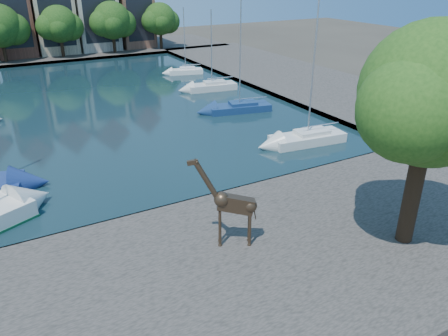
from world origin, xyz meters
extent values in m
plane|color=#38332B|center=(0.00, 0.00, 0.00)|extent=(160.00, 160.00, 0.00)
cube|color=black|center=(0.00, 24.00, 0.04)|extent=(38.00, 50.00, 0.08)
cube|color=#504A45|center=(0.00, -7.00, 0.25)|extent=(50.00, 14.00, 0.50)
cube|color=#504A45|center=(0.00, 56.00, 0.25)|extent=(60.00, 16.00, 0.50)
cube|color=#504A45|center=(25.00, 24.00, 0.25)|extent=(14.00, 52.00, 0.50)
cylinder|color=#332114|center=(7.50, -9.00, 3.25)|extent=(0.80, 0.80, 5.50)
sphere|color=#1F4915|center=(7.50, -9.00, 7.92)|extent=(6.40, 6.40, 6.40)
sphere|color=#1F4915|center=(5.74, -9.40, 7.60)|extent=(4.48, 4.48, 4.48)
cube|color=brown|center=(-4.00, 56.00, 7.00)|extent=(5.39, 9.00, 13.00)
cube|color=black|center=(-4.00, 51.52, 7.00)|extent=(4.40, 0.05, 9.75)
cube|color=tan|center=(2.00, 56.00, 6.25)|extent=(5.88, 9.00, 11.50)
cube|color=black|center=(2.00, 51.52, 6.25)|extent=(4.80, 0.05, 8.62)
cube|color=#BDB2A2|center=(8.50, 56.00, 6.50)|extent=(6.37, 9.00, 12.00)
cube|color=black|center=(8.50, 51.52, 6.50)|extent=(5.20, 0.05, 9.00)
cube|color=brown|center=(15.00, 56.00, 5.75)|extent=(5.39, 9.00, 10.50)
cube|color=black|center=(15.00, 51.52, 5.75)|extent=(4.40, 0.05, 7.88)
cylinder|color=#332114|center=(-6.00, 50.50, 2.10)|extent=(0.50, 0.50, 3.20)
sphere|color=#163B11|center=(-4.20, 50.80, 4.90)|extent=(4.50, 4.50, 4.50)
cylinder|color=#332114|center=(2.00, 50.50, 2.10)|extent=(0.50, 0.50, 3.20)
sphere|color=#163B11|center=(2.00, 50.50, 5.32)|extent=(5.40, 5.40, 5.40)
sphere|color=#163B11|center=(3.62, 50.80, 4.78)|extent=(4.05, 4.05, 4.05)
sphere|color=#163B11|center=(0.51, 50.10, 5.05)|extent=(3.78, 3.78, 3.78)
cylinder|color=#332114|center=(10.00, 50.50, 2.10)|extent=(0.50, 0.50, 3.20)
sphere|color=#163B11|center=(10.00, 50.50, 5.44)|extent=(5.80, 5.80, 5.80)
sphere|color=#163B11|center=(11.74, 50.80, 4.86)|extent=(4.35, 4.35, 4.35)
sphere|color=#163B11|center=(8.40, 50.10, 5.15)|extent=(4.06, 4.06, 4.06)
cylinder|color=#332114|center=(18.00, 50.50, 2.10)|extent=(0.50, 0.50, 3.20)
sphere|color=#163B11|center=(18.00, 50.50, 5.26)|extent=(5.20, 5.20, 5.20)
sphere|color=#163B11|center=(19.56, 50.80, 4.74)|extent=(3.90, 3.90, 3.90)
sphere|color=#163B11|center=(16.57, 50.10, 5.00)|extent=(3.64, 3.64, 3.64)
cylinder|color=#3E2D1F|center=(-0.82, -5.06, 1.44)|extent=(0.14, 0.14, 1.89)
cylinder|color=#3E2D1F|center=(-0.64, -4.71, 1.44)|extent=(0.14, 0.14, 1.89)
cylinder|color=#3E2D1F|center=(0.45, -5.72, 1.44)|extent=(0.14, 0.14, 1.89)
cylinder|color=#3E2D1F|center=(0.64, -5.37, 1.44)|extent=(0.14, 0.14, 1.89)
cube|color=#3E2D1F|center=(-0.05, -5.23, 2.70)|extent=(1.85, 1.28, 1.10)
cylinder|color=#3E2D1F|center=(-1.24, -4.62, 3.93)|extent=(1.20, 0.80, 1.95)
cube|color=#3E2D1F|center=(-1.82, -4.32, 4.89)|extent=(0.54, 0.38, 0.30)
cube|color=silver|center=(12.38, 4.64, 0.56)|extent=(6.29, 2.81, 0.95)
cube|color=silver|center=(12.38, 4.64, 0.87)|extent=(2.82, 1.79, 0.53)
cylinder|color=#B2B2B7|center=(12.38, 4.64, 6.02)|extent=(0.13, 0.13, 10.40)
cube|color=navy|center=(12.00, 14.63, 0.50)|extent=(6.33, 3.33, 0.84)
cube|color=navy|center=(12.00, 14.63, 0.78)|extent=(2.88, 2.00, 0.47)
cylinder|color=#B2B2B7|center=(12.00, 14.63, 6.40)|extent=(0.11, 0.11, 11.32)
cube|color=silver|center=(13.43, 23.21, 0.54)|extent=(5.80, 2.79, 0.93)
cube|color=silver|center=(13.43, 23.21, 0.85)|extent=(2.62, 1.72, 0.52)
cylinder|color=#B2B2B7|center=(13.43, 23.21, 4.83)|extent=(0.12, 0.12, 8.06)
cube|color=white|center=(14.25, 32.37, 0.49)|extent=(4.68, 2.66, 0.82)
cube|color=white|center=(14.25, 32.37, 0.76)|extent=(2.15, 1.55, 0.45)
cylinder|color=#B2B2B7|center=(14.25, 32.37, 4.59)|extent=(0.11, 0.11, 7.74)
camera|label=1|loc=(-9.27, -20.75, 12.86)|focal=35.00mm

